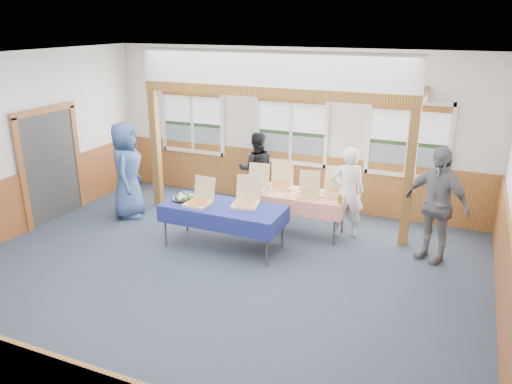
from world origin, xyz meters
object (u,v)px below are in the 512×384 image
Objects in this scene: woman_black at (256,169)px; man_blue at (127,170)px; person_grey at (436,204)px; table_left at (223,208)px; table_right at (296,196)px; woman_white at (347,192)px.

man_blue is (-2.06, -1.56, 0.17)m from woman_black.
woman_black is 3.78m from person_grey.
table_left is 1.18× the size of table_right.
table_left is 1.44m from table_right.
man_blue is 5.67m from person_grey.
table_right is 1.01× the size of person_grey.
man_blue is 1.00× the size of person_grey.
table_right is 1.15× the size of woman_white.
person_grey is (3.59, -1.16, 0.16)m from woman_black.
woman_white is (1.79, 1.29, 0.12)m from table_left.
table_left is 1.44× the size of woman_black.
table_right is 1.00× the size of man_blue.
woman_white is at bearing -164.93° from person_grey.
man_blue is (-4.16, -0.74, 0.12)m from woman_white.
table_right is at bearing -9.89° from woman_white.
person_grey is (2.37, -0.15, 0.24)m from table_right.
man_blue is at bearing -11.61° from woman_white.
man_blue reaches higher than table_left.
man_blue reaches higher than table_right.
man_blue reaches higher than person_grey.
woman_white is 0.87× the size of man_blue.
man_blue is (-2.37, 0.56, 0.24)m from table_left.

